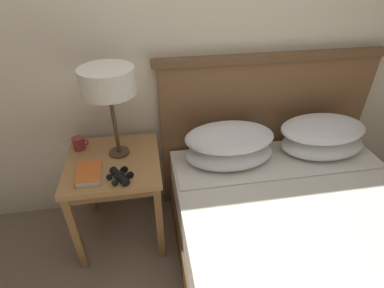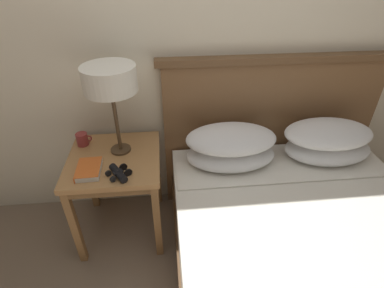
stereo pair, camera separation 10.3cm
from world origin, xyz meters
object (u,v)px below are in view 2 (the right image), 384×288
Objects in this scene: nightstand at (115,168)px; binoculars_pair at (118,173)px; book_on_nightstand at (89,169)px; bed at (302,242)px; coffee_mug at (82,139)px; table_lamp at (110,81)px.

binoculars_pair is (0.05, -0.19, 0.11)m from nightstand.
binoculars_pair is at bearing -17.01° from book_on_nightstand.
bed reaches higher than book_on_nightstand.
binoculars_pair is (-1.05, 0.31, 0.36)m from bed.
book_on_nightstand is at bearing -73.39° from coffee_mug.
table_lamp is (-1.06, 0.57, 0.82)m from bed.
book_on_nightstand is at bearing -128.70° from table_lamp.
nightstand is at bearing 155.59° from bed.
binoculars_pair is at bearing -87.08° from table_lamp.
nightstand is 1.14× the size of table_lamp.
book_on_nightstand is 0.19m from binoculars_pair.
nightstand is at bearing -37.22° from coffee_mug.
nightstand is 6.31× the size of coffee_mug.
bed is at bearing -28.31° from table_lamp.
book_on_nightstand is 1.96× the size of coffee_mug.
binoculars_pair is at bearing -74.39° from nightstand.
bed is at bearing -16.47° from book_on_nightstand.
table_lamp reaches higher than book_on_nightstand.
nightstand is at bearing 47.18° from book_on_nightstand.
table_lamp is at bearing 51.30° from book_on_nightstand.
bed is 17.67× the size of coffee_mug.
coffee_mug is (-0.22, 0.17, 0.13)m from nightstand.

